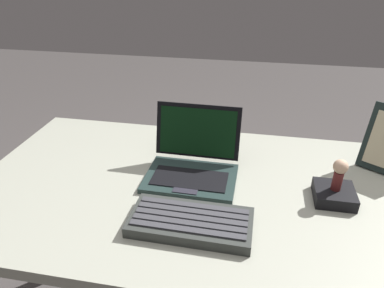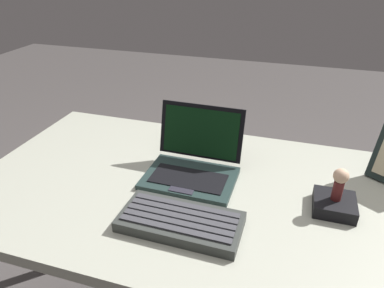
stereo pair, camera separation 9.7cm
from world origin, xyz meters
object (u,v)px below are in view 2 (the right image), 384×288
(figurine, at_px, (340,182))
(external_keyboard, at_px, (181,221))
(laptop_front, at_px, (193,164))
(figurine_stand, at_px, (334,204))

(figurine, bearing_deg, external_keyboard, -153.78)
(laptop_front, relative_size, figurine, 2.94)
(laptop_front, bearing_deg, figurine_stand, -6.85)
(laptop_front, height_order, figurine, laptop_front)
(figurine_stand, bearing_deg, figurine, 90.00)
(external_keyboard, relative_size, figurine, 3.32)
(figurine_stand, distance_m, figurine, 0.07)
(external_keyboard, distance_m, figurine_stand, 0.39)
(laptop_front, height_order, figurine_stand, laptop_front)
(figurine_stand, relative_size, figurine, 1.16)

